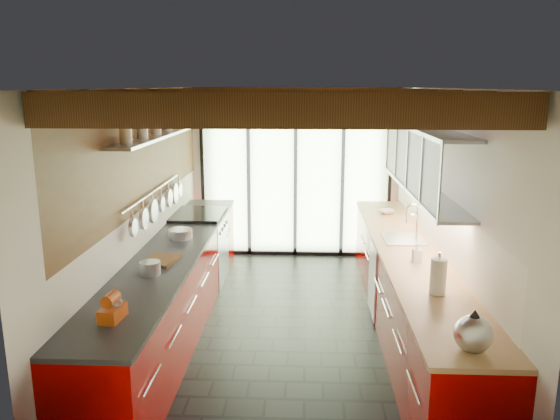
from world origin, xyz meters
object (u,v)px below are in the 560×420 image
(bowl, at_px, (387,212))
(soap_bottle, at_px, (417,252))
(paper_towel, at_px, (438,277))
(kettle, at_px, (473,332))
(stand_mixer, at_px, (113,308))

(bowl, bearing_deg, soap_bottle, -90.00)
(soap_bottle, bearing_deg, paper_towel, -90.00)
(bowl, bearing_deg, kettle, -90.00)
(bowl, bearing_deg, stand_mixer, -125.34)
(bowl, bearing_deg, paper_towel, -90.00)
(paper_towel, bearing_deg, soap_bottle, 90.00)
(stand_mixer, bearing_deg, kettle, -8.20)
(paper_towel, bearing_deg, kettle, -90.00)
(paper_towel, distance_m, soap_bottle, 0.87)
(soap_bottle, distance_m, bowl, 2.09)
(paper_towel, xyz_separation_m, bowl, (0.00, 2.96, -0.13))
(stand_mixer, xyz_separation_m, paper_towel, (2.54, 0.63, 0.07))
(stand_mixer, height_order, bowl, stand_mixer)
(stand_mixer, relative_size, paper_towel, 0.69)
(kettle, xyz_separation_m, bowl, (-0.00, 3.95, -0.10))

